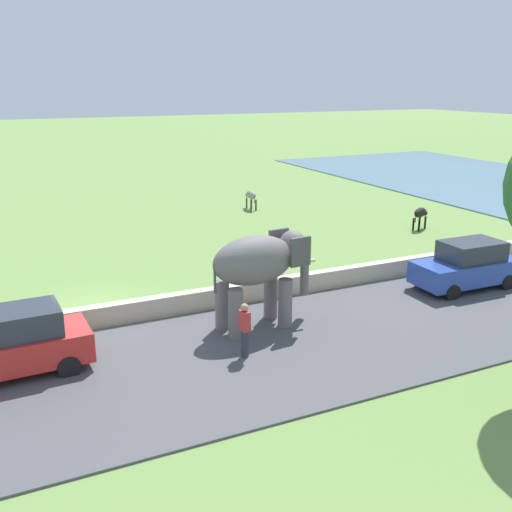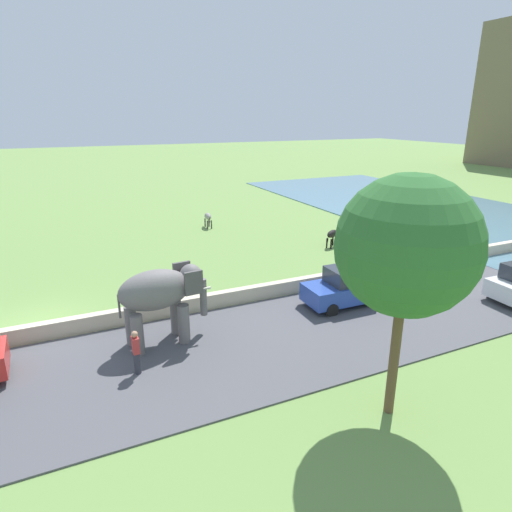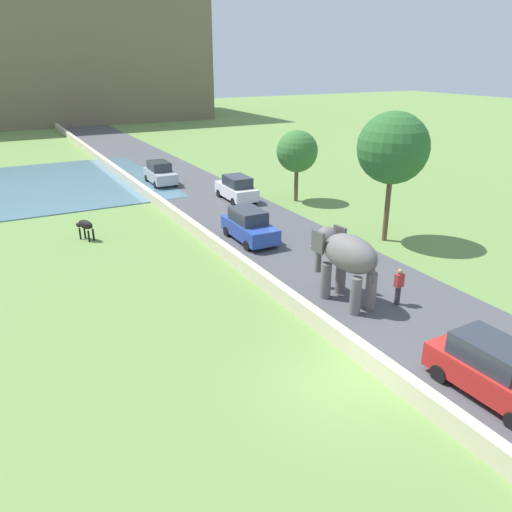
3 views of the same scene
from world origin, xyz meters
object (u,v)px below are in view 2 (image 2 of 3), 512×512
(elephant, at_px, (161,294))
(car_blue, at_px, (348,286))
(cow_grey, at_px, (208,217))
(cow_black, at_px, (333,235))
(person_beside_elephant, at_px, (136,352))

(elephant, height_order, car_blue, elephant)
(cow_grey, relative_size, cow_black, 1.01)
(person_beside_elephant, bearing_deg, cow_black, 123.86)
(person_beside_elephant, xyz_separation_m, cow_grey, (-17.90, 8.53, -0.04))
(person_beside_elephant, height_order, car_blue, car_blue)
(person_beside_elephant, xyz_separation_m, cow_black, (-9.62, 14.34, -0.04))
(cow_grey, bearing_deg, cow_black, 35.07)
(cow_black, bearing_deg, elephant, -58.83)
(elephant, xyz_separation_m, cow_black, (-7.88, 13.03, -1.20))
(elephant, relative_size, person_beside_elephant, 2.17)
(car_blue, height_order, cow_grey, car_blue)
(person_beside_elephant, distance_m, car_blue, 9.93)
(cow_black, bearing_deg, person_beside_elephant, -56.14)
(person_beside_elephant, distance_m, cow_grey, 19.83)
(car_blue, relative_size, cow_black, 2.90)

